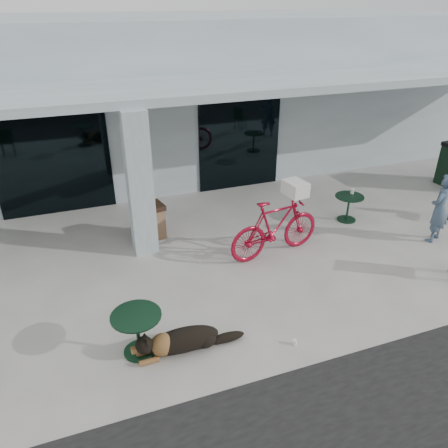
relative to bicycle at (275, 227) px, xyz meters
name	(u,v)px	position (x,y,z in m)	size (l,w,h in m)	color
ground	(248,294)	(-1.11, -1.15, -0.66)	(80.00, 80.00, 0.00)	beige
building	(149,91)	(-1.11, 7.35, 1.59)	(22.00, 7.00, 4.50)	silver
storefront_glass_left	(53,163)	(-4.31, 3.83, 0.69)	(2.80, 0.06, 2.70)	black
storefront_glass_right	(239,142)	(0.69, 3.83, 0.69)	(2.40, 0.06, 2.70)	black
column	(140,185)	(-2.61, 1.15, 0.90)	(0.50, 0.50, 3.12)	silver
overhang	(189,87)	(-1.11, 2.45, 2.55)	(22.00, 2.80, 0.18)	silver
bicycle	(275,227)	(0.00, 0.00, 0.00)	(0.62, 2.19, 1.31)	maroon
laundry_basket	(295,188)	(0.44, 0.07, 0.81)	(0.51, 0.38, 0.30)	white
dog	(183,339)	(-2.64, -2.15, -0.43)	(1.34, 0.45, 0.45)	black
cup_near_dog	(294,342)	(-0.92, -2.65, -0.61)	(0.07, 0.07, 0.09)	white
cafe_table_near	(138,334)	(-3.31, -1.95, -0.29)	(0.78, 0.78, 0.74)	#12331E
cafe_table_far	(348,208)	(2.44, 0.85, -0.33)	(0.70, 0.70, 0.66)	#12331E
person	(440,208)	(3.72, -0.70, 0.15)	(0.59, 0.39, 1.62)	#435971
cup_on_table	(352,191)	(2.58, 0.96, 0.06)	(0.09, 0.09, 0.12)	white
trash_receptacle	(153,221)	(-2.31, 1.65, -0.24)	(0.49, 0.49, 0.84)	brown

